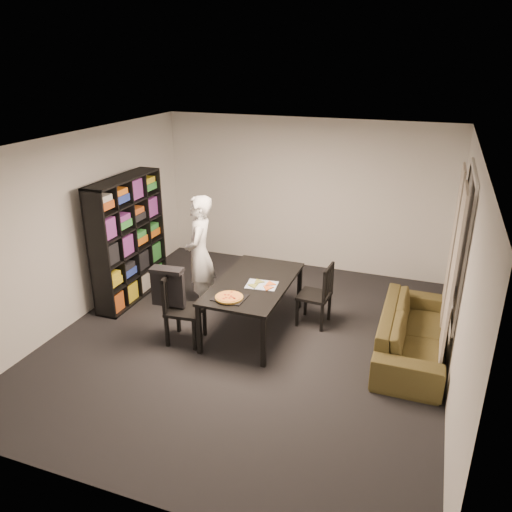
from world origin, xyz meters
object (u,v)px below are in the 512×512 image
(sofa, at_px, (413,332))
(baking_tray, at_px, (230,298))
(bookshelf, at_px, (128,240))
(pepperoni_pizza, at_px, (229,297))
(dining_table, at_px, (253,286))
(chair_left, at_px, (178,303))
(person, at_px, (200,254))
(chair_right, at_px, (320,291))

(sofa, bearing_deg, baking_tray, 106.90)
(bookshelf, relative_size, pepperoni_pizza, 5.43)
(baking_tray, bearing_deg, dining_table, 78.44)
(chair_left, distance_m, pepperoni_pizza, 0.74)
(baking_tray, bearing_deg, person, 134.00)
(dining_table, relative_size, pepperoni_pizza, 4.90)
(bookshelf, relative_size, baking_tray, 4.75)
(chair_right, bearing_deg, baking_tray, -39.31)
(dining_table, relative_size, chair_left, 1.80)
(baking_tray, xyz_separation_m, sofa, (2.21, 0.67, -0.42))
(dining_table, height_order, person, person)
(person, bearing_deg, chair_right, 77.54)
(person, bearing_deg, baking_tray, 27.60)
(dining_table, bearing_deg, baking_tray, -101.56)
(bookshelf, xyz_separation_m, chair_left, (1.30, -0.90, -0.41))
(dining_table, height_order, chair_right, chair_right)
(chair_left, relative_size, pepperoni_pizza, 2.72)
(bookshelf, relative_size, dining_table, 1.11)
(chair_right, relative_size, sofa, 0.45)
(pepperoni_pizza, bearing_deg, person, 133.17)
(baking_tray, relative_size, sofa, 0.20)
(chair_left, bearing_deg, person, 2.13)
(bookshelf, height_order, baking_tray, bookshelf)
(dining_table, distance_m, chair_right, 0.94)
(dining_table, distance_m, pepperoni_pizza, 0.60)
(pepperoni_pizza, relative_size, sofa, 0.17)
(bookshelf, distance_m, chair_left, 1.64)
(pepperoni_pizza, bearing_deg, sofa, 17.68)
(pepperoni_pizza, xyz_separation_m, sofa, (2.20, 0.70, -0.45))
(chair_right, xyz_separation_m, baking_tray, (-0.94, -0.98, 0.21))
(person, bearing_deg, sofa, 70.01)
(chair_right, bearing_deg, dining_table, -58.00)
(sofa, bearing_deg, dining_table, 93.29)
(dining_table, relative_size, chair_right, 1.90)
(chair_left, bearing_deg, bookshelf, 49.62)
(bookshelf, distance_m, chair_right, 2.98)
(chair_right, relative_size, pepperoni_pizza, 2.57)
(sofa, bearing_deg, chair_right, 76.21)
(dining_table, height_order, chair_left, chair_left)
(person, relative_size, pepperoni_pizza, 4.96)
(bookshelf, relative_size, chair_right, 2.11)
(baking_tray, height_order, sofa, baking_tray)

